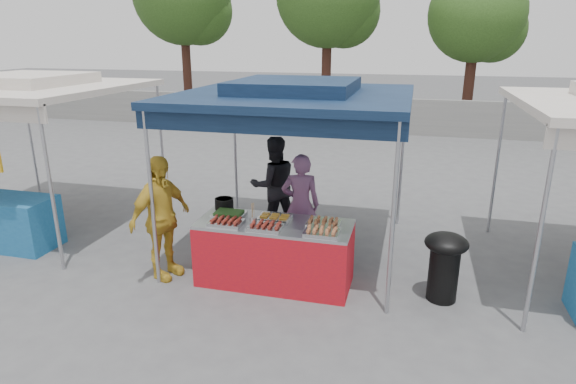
% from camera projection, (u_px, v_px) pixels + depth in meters
% --- Properties ---
extents(ground_plane, '(80.00, 80.00, 0.00)m').
position_uv_depth(ground_plane, '(277.00, 278.00, 6.55)').
color(ground_plane, '#4F4F51').
extents(back_wall, '(40.00, 0.25, 1.20)m').
position_uv_depth(back_wall, '(364.00, 115.00, 16.50)').
color(back_wall, slate).
rests_on(back_wall, ground_plane).
extents(main_canopy, '(3.20, 3.20, 2.57)m').
position_uv_depth(main_canopy, '(295.00, 94.00, 6.72)').
color(main_canopy, '#A5A6AC').
rests_on(main_canopy, ground_plane).
extents(neighbor_stall_left, '(3.20, 3.20, 2.57)m').
position_uv_depth(neighbor_stall_left, '(15.00, 138.00, 7.67)').
color(neighbor_stall_left, '#A5A6AC').
rests_on(neighbor_stall_left, ground_plane).
extents(tree_2, '(3.30, 3.20, 5.50)m').
position_uv_depth(tree_2, '(481.00, 18.00, 16.22)').
color(tree_2, '#391E16').
rests_on(tree_2, ground_plane).
extents(vendor_table, '(2.00, 0.80, 0.85)m').
position_uv_depth(vendor_table, '(275.00, 253.00, 6.33)').
color(vendor_table, '#AA0F1A').
rests_on(vendor_table, ground_plane).
extents(food_tray_fl, '(0.42, 0.30, 0.07)m').
position_uv_depth(food_tray_fl, '(226.00, 222.00, 6.12)').
color(food_tray_fl, '#B0B0B4').
rests_on(food_tray_fl, vendor_table).
extents(food_tray_fm, '(0.42, 0.30, 0.07)m').
position_uv_depth(food_tray_fm, '(265.00, 227.00, 5.98)').
color(food_tray_fm, '#B0B0B4').
rests_on(food_tray_fm, vendor_table).
extents(food_tray_fr, '(0.42, 0.30, 0.07)m').
position_uv_depth(food_tray_fr, '(322.00, 232.00, 5.81)').
color(food_tray_fr, '#B0B0B4').
rests_on(food_tray_fr, vendor_table).
extents(food_tray_bl, '(0.42, 0.30, 0.07)m').
position_uv_depth(food_tray_bl, '(229.00, 214.00, 6.40)').
color(food_tray_bl, '#B0B0B4').
rests_on(food_tray_bl, vendor_table).
extents(food_tray_bm, '(0.42, 0.30, 0.07)m').
position_uv_depth(food_tray_bm, '(275.00, 218.00, 6.28)').
color(food_tray_bm, '#B0B0B4').
rests_on(food_tray_bm, vendor_table).
extents(food_tray_br, '(0.42, 0.30, 0.07)m').
position_uv_depth(food_tray_br, '(324.00, 223.00, 6.09)').
color(food_tray_br, '#B0B0B4').
rests_on(food_tray_br, vendor_table).
extents(cooking_pot, '(0.26, 0.26, 0.15)m').
position_uv_depth(cooking_pot, '(224.00, 204.00, 6.69)').
color(cooking_pot, black).
rests_on(cooking_pot, vendor_table).
extents(skewer_cup, '(0.09, 0.09, 0.11)m').
position_uv_depth(skewer_cup, '(253.00, 222.00, 6.08)').
color(skewer_cup, '#A5A6AC').
rests_on(skewer_cup, vendor_table).
extents(wok_burner, '(0.52, 0.52, 0.88)m').
position_uv_depth(wok_burner, '(445.00, 261.00, 5.88)').
color(wok_burner, black).
rests_on(wok_burner, ground_plane).
extents(crate_left, '(0.46, 0.32, 0.27)m').
position_uv_depth(crate_left, '(261.00, 253.00, 7.00)').
color(crate_left, navy).
rests_on(crate_left, ground_plane).
extents(crate_right, '(0.51, 0.36, 0.30)m').
position_uv_depth(crate_right, '(298.00, 253.00, 6.95)').
color(crate_right, navy).
rests_on(crate_right, ground_plane).
extents(crate_stacked, '(0.49, 0.34, 0.29)m').
position_uv_depth(crate_stacked, '(298.00, 234.00, 6.86)').
color(crate_stacked, navy).
rests_on(crate_stacked, crate_right).
extents(vendor_woman, '(0.63, 0.49, 1.55)m').
position_uv_depth(vendor_woman, '(300.00, 205.00, 7.08)').
color(vendor_woman, '#794D72').
rests_on(vendor_woman, ground_plane).
extents(helper_man, '(0.99, 0.94, 1.63)m').
position_uv_depth(helper_man, '(274.00, 185.00, 7.92)').
color(helper_man, black).
rests_on(helper_man, ground_plane).
extents(customer_person, '(0.71, 1.07, 1.69)m').
position_uv_depth(customer_person, '(161.00, 218.00, 6.37)').
color(customer_person, gold).
rests_on(customer_person, ground_plane).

